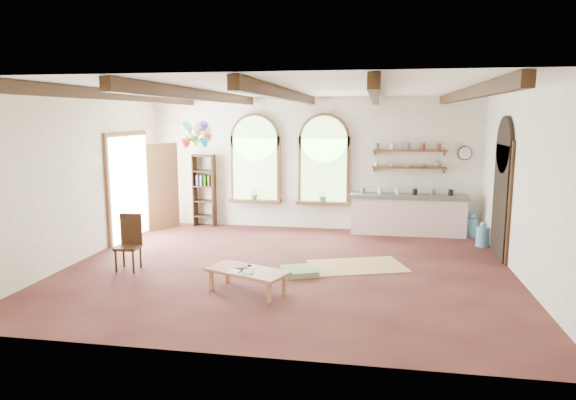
% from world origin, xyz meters
% --- Properties ---
extents(floor, '(8.00, 8.00, 0.00)m').
position_xyz_m(floor, '(0.00, 0.00, 0.00)').
color(floor, brown).
rests_on(floor, ground).
extents(ceiling_beams, '(6.20, 6.80, 0.18)m').
position_xyz_m(ceiling_beams, '(0.00, 0.00, 3.10)').
color(ceiling_beams, '#381F11').
rests_on(ceiling_beams, ceiling).
extents(window_left, '(1.30, 0.28, 2.20)m').
position_xyz_m(window_left, '(-1.40, 3.43, 1.63)').
color(window_left, brown).
rests_on(window_left, floor).
extents(window_right, '(1.30, 0.28, 2.20)m').
position_xyz_m(window_right, '(0.30, 3.43, 1.63)').
color(window_right, brown).
rests_on(window_right, floor).
extents(left_doorway, '(0.10, 1.90, 2.50)m').
position_xyz_m(left_doorway, '(-3.95, 1.80, 1.15)').
color(left_doorway, brown).
rests_on(left_doorway, floor).
extents(right_doorway, '(0.10, 1.30, 2.40)m').
position_xyz_m(right_doorway, '(3.95, 1.50, 1.10)').
color(right_doorway, black).
rests_on(right_doorway, floor).
extents(kitchen_counter, '(2.68, 0.62, 0.94)m').
position_xyz_m(kitchen_counter, '(2.30, 3.20, 0.48)').
color(kitchen_counter, beige).
rests_on(kitchen_counter, floor).
extents(wall_shelf_lower, '(1.70, 0.24, 0.04)m').
position_xyz_m(wall_shelf_lower, '(2.30, 3.38, 1.55)').
color(wall_shelf_lower, brown).
rests_on(wall_shelf_lower, wall_back).
extents(wall_shelf_upper, '(1.70, 0.24, 0.04)m').
position_xyz_m(wall_shelf_upper, '(2.30, 3.38, 1.95)').
color(wall_shelf_upper, brown).
rests_on(wall_shelf_upper, wall_back).
extents(wall_clock, '(0.32, 0.04, 0.32)m').
position_xyz_m(wall_clock, '(3.55, 3.45, 1.90)').
color(wall_clock, black).
rests_on(wall_clock, wall_back).
extents(bookshelf, '(0.53, 0.32, 1.80)m').
position_xyz_m(bookshelf, '(-2.70, 3.32, 0.90)').
color(bookshelf, '#381F11').
rests_on(bookshelf, floor).
extents(coffee_table, '(1.41, 1.02, 0.37)m').
position_xyz_m(coffee_table, '(-0.40, -1.37, 0.32)').
color(coffee_table, '#BA7955').
rests_on(coffee_table, floor).
extents(side_chair, '(0.42, 0.42, 1.00)m').
position_xyz_m(side_chair, '(-2.80, -0.56, 0.29)').
color(side_chair, '#381F11').
rests_on(side_chair, floor).
extents(floor_mat, '(1.96, 1.56, 0.02)m').
position_xyz_m(floor_mat, '(1.25, 0.34, 0.01)').
color(floor_mat, tan).
rests_on(floor_mat, floor).
extents(floor_cushion, '(0.75, 0.75, 0.10)m').
position_xyz_m(floor_cushion, '(0.26, -0.30, 0.05)').
color(floor_cushion, gray).
rests_on(floor_cushion, floor).
extents(water_jug_a, '(0.29, 0.29, 0.55)m').
position_xyz_m(water_jug_a, '(3.75, 3.20, 0.24)').
color(water_jug_a, '#5A98C2').
rests_on(water_jug_a, floor).
extents(water_jug_b, '(0.28, 0.28, 0.54)m').
position_xyz_m(water_jug_b, '(3.82, 2.30, 0.23)').
color(water_jug_b, '#5A98C2').
rests_on(water_jug_b, floor).
extents(balloon_cluster, '(0.73, 0.77, 1.14)m').
position_xyz_m(balloon_cluster, '(-2.41, 2.08, 2.34)').
color(balloon_cluster, silver).
rests_on(balloon_cluster, floor).
extents(table_book, '(0.25, 0.30, 0.02)m').
position_xyz_m(table_book, '(-0.59, -1.27, 0.38)').
color(table_book, olive).
rests_on(table_book, coffee_table).
extents(tablet, '(0.20, 0.27, 0.01)m').
position_xyz_m(tablet, '(-0.36, -1.48, 0.37)').
color(tablet, black).
rests_on(tablet, coffee_table).
extents(potted_plant_left, '(0.27, 0.23, 0.30)m').
position_xyz_m(potted_plant_left, '(-1.40, 3.32, 0.85)').
color(potted_plant_left, '#598C4C').
rests_on(potted_plant_left, window_left).
extents(potted_plant_right, '(0.27, 0.23, 0.30)m').
position_xyz_m(potted_plant_right, '(0.30, 3.32, 0.85)').
color(potted_plant_right, '#598C4C').
rests_on(potted_plant_right, window_right).
extents(shelf_cup_a, '(0.12, 0.10, 0.10)m').
position_xyz_m(shelf_cup_a, '(1.55, 3.38, 1.62)').
color(shelf_cup_a, white).
rests_on(shelf_cup_a, wall_shelf_lower).
extents(shelf_cup_b, '(0.10, 0.10, 0.09)m').
position_xyz_m(shelf_cup_b, '(1.90, 3.38, 1.62)').
color(shelf_cup_b, beige).
rests_on(shelf_cup_b, wall_shelf_lower).
extents(shelf_bowl_a, '(0.22, 0.22, 0.05)m').
position_xyz_m(shelf_bowl_a, '(2.25, 3.38, 1.60)').
color(shelf_bowl_a, beige).
rests_on(shelf_bowl_a, wall_shelf_lower).
extents(shelf_bowl_b, '(0.20, 0.20, 0.06)m').
position_xyz_m(shelf_bowl_b, '(2.60, 3.38, 1.60)').
color(shelf_bowl_b, '#8C664C').
rests_on(shelf_bowl_b, wall_shelf_lower).
extents(shelf_vase, '(0.18, 0.18, 0.19)m').
position_xyz_m(shelf_vase, '(2.95, 3.38, 1.67)').
color(shelf_vase, slate).
rests_on(shelf_vase, wall_shelf_lower).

